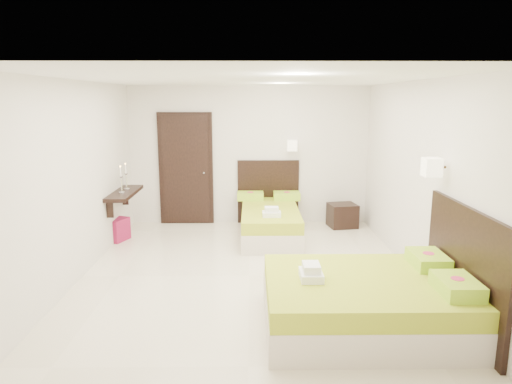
{
  "coord_description": "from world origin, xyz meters",
  "views": [
    {
      "loc": [
        0.03,
        -5.84,
        2.36
      ],
      "look_at": [
        0.1,
        0.3,
        1.1
      ],
      "focal_mm": 32.0,
      "sensor_mm": 36.0,
      "label": 1
    }
  ],
  "objects_px": {
    "ottoman": "(115,229)",
    "bed_single": "(270,219)",
    "bed_double": "(373,299)",
    "nightstand": "(342,215)"
  },
  "relations": [
    {
      "from": "ottoman",
      "to": "bed_single",
      "type": "bearing_deg",
      "value": 5.16
    },
    {
      "from": "bed_double",
      "to": "nightstand",
      "type": "height_order",
      "value": "bed_double"
    },
    {
      "from": "bed_double",
      "to": "ottoman",
      "type": "relative_size",
      "value": 5.45
    },
    {
      "from": "nightstand",
      "to": "ottoman",
      "type": "xyz_separation_m",
      "value": [
        -4.03,
        -0.77,
        -0.03
      ]
    },
    {
      "from": "bed_double",
      "to": "nightstand",
      "type": "relative_size",
      "value": 4.19
    },
    {
      "from": "bed_single",
      "to": "ottoman",
      "type": "distance_m",
      "value": 2.66
    },
    {
      "from": "nightstand",
      "to": "bed_double",
      "type": "bearing_deg",
      "value": -106.6
    },
    {
      "from": "bed_single",
      "to": "nightstand",
      "type": "bearing_deg",
      "value": 21.21
    },
    {
      "from": "bed_double",
      "to": "nightstand",
      "type": "bearing_deg",
      "value": 83.41
    },
    {
      "from": "bed_double",
      "to": "nightstand",
      "type": "xyz_separation_m",
      "value": [
        0.44,
        3.83,
        -0.09
      ]
    }
  ]
}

